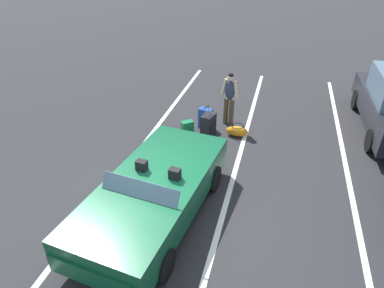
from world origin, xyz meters
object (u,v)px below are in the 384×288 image
(suitcase_large_black, at_px, (208,126))
(suitcase_medium_bright, at_px, (206,118))
(convertible_car, at_px, (150,200))
(duffel_bag, at_px, (237,131))
(traveler_person, at_px, (230,96))
(suitcase_small_carryon, at_px, (187,129))

(suitcase_large_black, distance_m, suitcase_medium_bright, 0.63)
(convertible_car, relative_size, duffel_bag, 6.73)
(suitcase_large_black, distance_m, traveler_person, 1.21)
(convertible_car, distance_m, suitcase_medium_bright, 4.23)
(convertible_car, distance_m, suitcase_large_black, 3.65)
(suitcase_large_black, height_order, suitcase_medium_bright, suitcase_large_black)
(suitcase_medium_bright, height_order, traveler_person, traveler_person)
(suitcase_large_black, relative_size, traveler_person, 0.59)
(traveler_person, bearing_deg, suitcase_small_carryon, -18.91)
(duffel_bag, distance_m, traveler_person, 1.09)
(convertible_car, height_order, duffel_bag, convertible_car)
(convertible_car, xyz_separation_m, traveler_person, (-4.63, 0.75, 0.34))
(suitcase_small_carryon, height_order, duffel_bag, suitcase_small_carryon)
(suitcase_medium_bright, bearing_deg, suitcase_small_carryon, -12.15)
(duffel_bag, bearing_deg, convertible_car, -16.04)
(convertible_car, bearing_deg, suitcase_small_carryon, -169.24)
(suitcase_small_carryon, bearing_deg, duffel_bag, -111.74)
(traveler_person, bearing_deg, duffel_bag, 53.02)
(suitcase_medium_bright, bearing_deg, traveler_person, 139.03)
(suitcase_medium_bright, distance_m, duffel_bag, 1.06)
(duffel_bag, relative_size, traveler_person, 0.39)
(convertible_car, bearing_deg, suitcase_medium_bright, -174.99)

